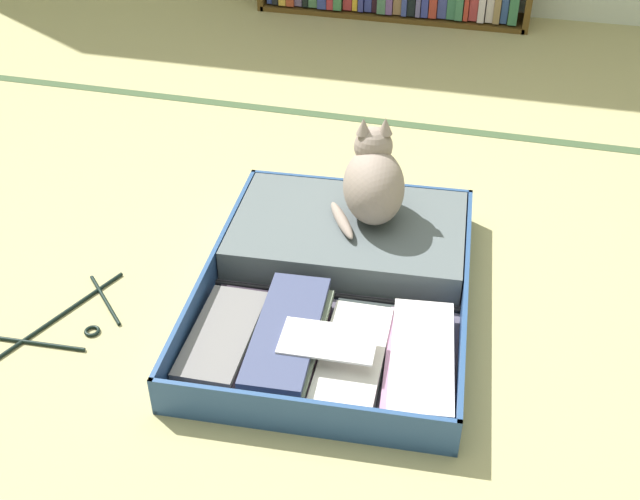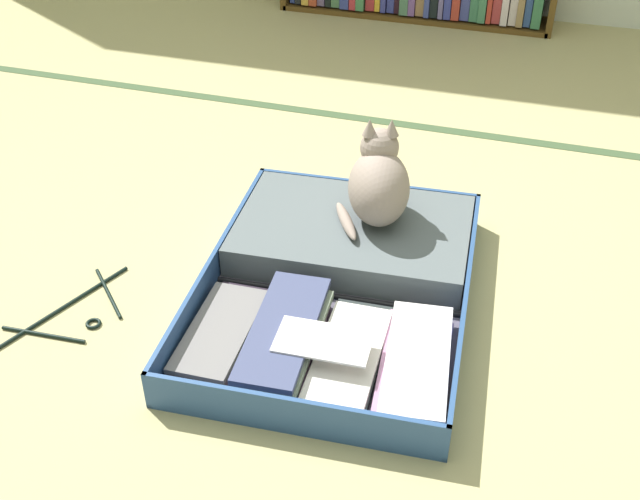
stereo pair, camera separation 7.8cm
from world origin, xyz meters
name	(u,v)px [view 2 (the right image)]	position (x,y,z in m)	size (l,w,h in m)	color
ground_plane	(313,297)	(0.00, 0.00, 0.00)	(10.00, 10.00, 0.00)	tan
tatami_border	(399,123)	(0.00, 1.08, 0.00)	(4.80, 0.05, 0.00)	#3B5132
open_suitcase	(342,274)	(0.06, 0.06, 0.05)	(0.76, 0.98, 0.11)	navy
black_cat	(378,183)	(0.10, 0.28, 0.22)	(0.25, 0.30, 0.29)	gray
clothes_hanger	(75,312)	(-0.58, -0.25, 0.01)	(0.28, 0.40, 0.01)	black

